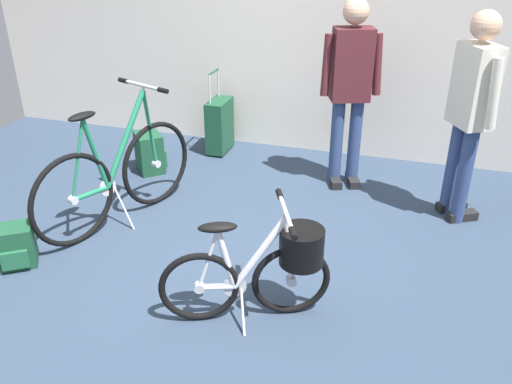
{
  "coord_description": "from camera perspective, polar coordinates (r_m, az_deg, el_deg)",
  "views": [
    {
      "loc": [
        0.99,
        -2.8,
        2.15
      ],
      "look_at": [
        0.07,
        0.19,
        0.55
      ],
      "focal_mm": 37.81,
      "sensor_mm": 36.0,
      "label": 1
    }
  ],
  "objects": [
    {
      "name": "rolling_suitcase",
      "position": [
        5.47,
        -3.87,
        7.08
      ],
      "size": [
        0.18,
        0.36,
        0.83
      ],
      "color": "#19472D",
      "rests_on": "ground_plane"
    },
    {
      "name": "folding_bike_foreground",
      "position": [
        3.14,
        1.22,
        -7.75
      ],
      "size": [
        0.94,
        0.56,
        0.72
      ],
      "color": "black",
      "rests_on": "ground_plane"
    },
    {
      "name": "handbag_on_floor",
      "position": [
        5.15,
        -11.16,
        4.12
      ],
      "size": [
        0.36,
        0.36,
        0.37
      ],
      "color": "#19472D",
      "rests_on": "ground_plane"
    },
    {
      "name": "backpack_on_floor",
      "position": [
        4.05,
        -24.13,
        -5.27
      ],
      "size": [
        0.32,
        0.31,
        0.29
      ],
      "color": "#19472D",
      "rests_on": "ground_plane"
    },
    {
      "name": "visitor_browsing",
      "position": [
        4.65,
        9.94,
        11.16
      ],
      "size": [
        0.5,
        0.35,
        1.6
      ],
      "color": "navy",
      "rests_on": "ground_plane"
    },
    {
      "name": "display_bike_left",
      "position": [
        4.24,
        -14.51,
        1.65
      ],
      "size": [
        0.66,
        1.42,
        1.04
      ],
      "color": "black",
      "rests_on": "ground_plane"
    },
    {
      "name": "ground_plane",
      "position": [
        3.67,
        -1.96,
        -8.81
      ],
      "size": [
        7.0,
        7.0,
        0.0
      ],
      "primitive_type": "plane",
      "color": "#2D3D51"
    },
    {
      "name": "visitor_near_wall",
      "position": [
        4.28,
        21.78,
        8.29
      ],
      "size": [
        0.38,
        0.47,
        1.6
      ],
      "color": "navy",
      "rests_on": "ground_plane"
    }
  ]
}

